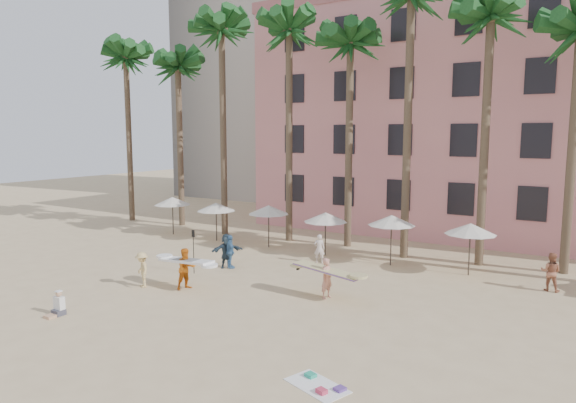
{
  "coord_description": "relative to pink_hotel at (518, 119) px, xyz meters",
  "views": [
    {
      "loc": [
        12.46,
        -13.27,
        7.03
      ],
      "look_at": [
        0.5,
        6.0,
        4.0
      ],
      "focal_mm": 32.0,
      "sensor_mm": 36.0,
      "label": 1
    }
  ],
  "objects": [
    {
      "name": "ground",
      "position": [
        -7.0,
        -26.0,
        -8.0
      ],
      "size": [
        120.0,
        120.0,
        0.0
      ],
      "primitive_type": "plane",
      "color": "#D1B789",
      "rests_on": "ground"
    },
    {
      "name": "palm_row",
      "position": [
        -6.49,
        -11.0,
        4.97
      ],
      "size": [
        44.4,
        5.4,
        16.3
      ],
      "color": "brown",
      "rests_on": "ground"
    },
    {
      "name": "carrier_white",
      "position": [
        -10.37,
        -22.5,
        -7.0
      ],
      "size": [
        2.93,
        1.08,
        1.88
      ],
      "color": "orange",
      "rests_on": "ground"
    },
    {
      "name": "carrier_yellow",
      "position": [
        -4.35,
        -20.3,
        -7.01
      ],
      "size": [
        3.07,
        0.97,
        1.75
      ],
      "color": "tan",
      "rests_on": "ground"
    },
    {
      "name": "beach_towel",
      "position": [
        -0.93,
        -27.31,
        -7.97
      ],
      "size": [
        2.03,
        1.53,
        0.14
      ],
      "color": "white",
      "rests_on": "ground"
    },
    {
      "name": "pink_hotel",
      "position": [
        0.0,
        0.0,
        0.0
      ],
      "size": [
        35.0,
        14.0,
        16.0
      ],
      "primitive_type": "cube",
      "color": "pink",
      "rests_on": "ground"
    },
    {
      "name": "umbrella_row",
      "position": [
        -10.0,
        -13.5,
        -5.67
      ],
      "size": [
        22.5,
        2.7,
        2.73
      ],
      "color": "#332B23",
      "rests_on": "ground"
    },
    {
      "name": "beachgoers",
      "position": [
        -8.04,
        -18.47,
        -7.13
      ],
      "size": [
        17.04,
        10.12,
        1.8
      ],
      "color": "silver",
      "rests_on": "ground"
    },
    {
      "name": "paddle",
      "position": [
        -11.85,
        -20.37,
        -6.59
      ],
      "size": [
        0.18,
        0.04,
        2.23
      ],
      "color": "black",
      "rests_on": "ground"
    },
    {
      "name": "seated_man",
      "position": [
        -12.25,
        -27.69,
        -7.67
      ],
      "size": [
        0.43,
        0.74,
        0.96
      ],
      "color": "#3F3F4C",
      "rests_on": "ground"
    }
  ]
}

